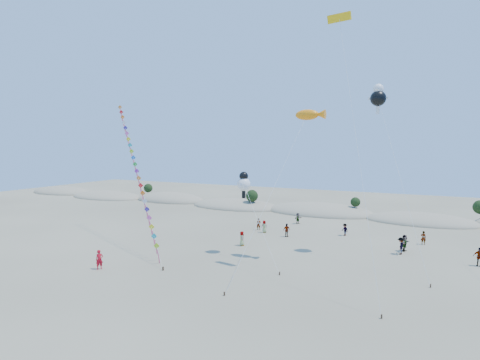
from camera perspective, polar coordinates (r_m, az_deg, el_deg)
name	(u,v)px	position (r m, az deg, el deg)	size (l,w,h in m)	color
ground	(153,309)	(30.95, -12.29, -17.45)	(160.00, 160.00, 0.00)	#776D52
dune_ridge	(325,213)	(70.45, 12.04, -4.57)	(145.30, 11.49, 5.57)	gray
kite_train	(135,166)	(49.68, -14.65, 1.94)	(18.56, 14.53, 17.74)	#3F2D1E
fish_kite	(310,115)	(41.12, 9.95, 9.09)	(4.52, 13.24, 15.30)	#3F2D1E
cartoon_kite_low	(244,183)	(42.85, 0.54, -0.38)	(6.86, 5.91, 8.91)	#3F2D1E
cartoon_kite_high	(378,97)	(45.18, 19.07, 11.14)	(6.78, 9.57, 18.12)	#3F2D1E
parafoil_kite	(340,23)	(39.48, 14.03, 20.85)	(6.62, 9.98, 23.56)	#3F2D1E
flyer_foreground	(99,260)	(40.85, -19.36, -10.64)	(0.68, 0.44, 1.86)	#B20E1D
beachgoers	(363,237)	(50.17, 17.12, -7.73)	(30.39, 16.56, 1.84)	slate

